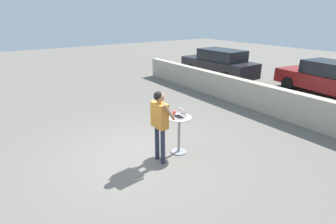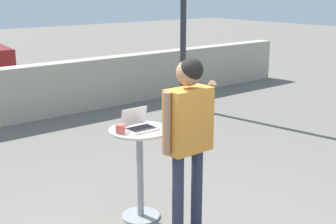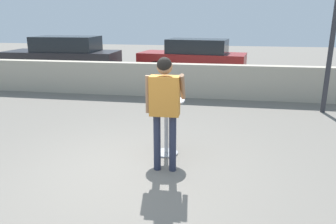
% 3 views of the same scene
% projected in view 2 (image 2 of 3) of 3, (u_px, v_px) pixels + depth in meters
% --- Properties ---
extents(cafe_table, '(0.62, 0.62, 0.98)m').
position_uv_depth(cafe_table, '(140.00, 161.00, 4.83)').
color(cafe_table, gray).
rests_on(cafe_table, ground_plane).
extents(laptop, '(0.31, 0.28, 0.21)m').
position_uv_depth(laptop, '(139.00, 125.00, 4.73)').
color(laptop, silver).
rests_on(laptop, cafe_table).
extents(coffee_mug, '(0.13, 0.09, 0.09)m').
position_uv_depth(coffee_mug, '(120.00, 129.00, 4.59)').
color(coffee_mug, '#C14C42').
rests_on(coffee_mug, cafe_table).
extents(standing_person, '(0.58, 0.39, 1.78)m').
position_uv_depth(standing_person, '(188.00, 126.00, 4.27)').
color(standing_person, '#282D42').
rests_on(standing_person, ground_plane).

